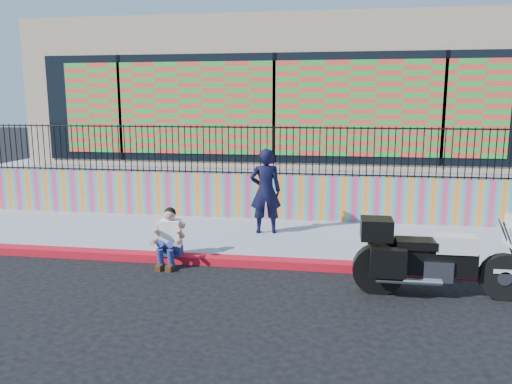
# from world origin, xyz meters

# --- Properties ---
(ground) EXTENTS (90.00, 90.00, 0.00)m
(ground) POSITION_xyz_m (0.00, 0.00, 0.00)
(ground) COLOR black
(ground) RESTS_ON ground
(red_curb) EXTENTS (16.00, 0.30, 0.15)m
(red_curb) POSITION_xyz_m (0.00, 0.00, 0.07)
(red_curb) COLOR #B50C28
(red_curb) RESTS_ON ground
(sidewalk) EXTENTS (16.00, 3.00, 0.15)m
(sidewalk) POSITION_xyz_m (0.00, 1.65, 0.07)
(sidewalk) COLOR #8F99AC
(sidewalk) RESTS_ON ground
(mural_wall) EXTENTS (16.00, 0.20, 1.10)m
(mural_wall) POSITION_xyz_m (0.00, 3.25, 0.70)
(mural_wall) COLOR #DD3A69
(mural_wall) RESTS_ON sidewalk
(metal_fence) EXTENTS (15.80, 0.04, 1.20)m
(metal_fence) POSITION_xyz_m (0.00, 3.25, 1.85)
(metal_fence) COLOR black
(metal_fence) RESTS_ON mural_wall
(elevated_platform) EXTENTS (16.00, 10.00, 1.25)m
(elevated_platform) POSITION_xyz_m (0.00, 8.35, 0.62)
(elevated_platform) COLOR #8F99AC
(elevated_platform) RESTS_ON ground
(storefront_building) EXTENTS (14.00, 8.06, 4.00)m
(storefront_building) POSITION_xyz_m (0.00, 8.13, 3.25)
(storefront_building) COLOR tan
(storefront_building) RESTS_ON elevated_platform
(police_motorcycle) EXTENTS (2.62, 0.87, 1.63)m
(police_motorcycle) POSITION_xyz_m (3.21, -0.99, 0.68)
(police_motorcycle) COLOR black
(police_motorcycle) RESTS_ON ground
(police_officer) EXTENTS (0.76, 0.57, 1.88)m
(police_officer) POSITION_xyz_m (0.10, 1.87, 1.09)
(police_officer) COLOR black
(police_officer) RESTS_ON sidewalk
(seated_man) EXTENTS (0.54, 0.71, 1.06)m
(seated_man) POSITION_xyz_m (-1.44, -0.23, 0.45)
(seated_man) COLOR navy
(seated_man) RESTS_ON ground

